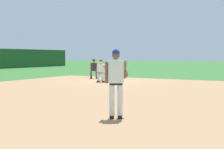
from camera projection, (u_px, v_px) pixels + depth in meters
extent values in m
plane|color=#336B2D|center=(108.00, 81.00, 20.54)|extent=(160.00, 160.00, 0.00)
cube|color=#A87F56|center=(110.00, 92.00, 14.44)|extent=(18.00, 18.00, 0.01)
cube|color=white|center=(108.00, 81.00, 20.54)|extent=(0.38, 0.38, 0.09)
sphere|color=white|center=(110.00, 86.00, 16.94)|extent=(0.07, 0.07, 0.07)
cube|color=black|center=(112.00, 117.00, 8.37)|extent=(0.28, 0.23, 0.09)
cylinder|color=white|center=(112.00, 100.00, 8.31)|extent=(0.15, 0.15, 0.84)
cube|color=black|center=(120.00, 117.00, 8.38)|extent=(0.28, 0.23, 0.09)
cylinder|color=white|center=(120.00, 100.00, 8.31)|extent=(0.15, 0.15, 0.84)
cube|color=black|center=(116.00, 84.00, 8.28)|extent=(0.34, 0.39, 0.06)
cube|color=white|center=(116.00, 72.00, 8.26)|extent=(0.41, 0.47, 0.60)
sphere|color=brown|center=(116.00, 55.00, 8.26)|extent=(0.21, 0.21, 0.21)
sphere|color=navy|center=(116.00, 53.00, 8.25)|extent=(0.20, 0.20, 0.20)
cube|color=navy|center=(116.00, 54.00, 8.34)|extent=(0.18, 0.20, 0.02)
cylinder|color=brown|center=(107.00, 73.00, 8.33)|extent=(0.21, 0.17, 0.59)
cylinder|color=brown|center=(125.00, 68.00, 8.56)|extent=(0.50, 0.34, 0.41)
ellipsoid|color=brown|center=(124.00, 74.00, 8.65)|extent=(0.36, 0.32, 0.34)
cube|color=black|center=(111.00, 80.00, 20.85)|extent=(0.28, 0.23, 0.09)
cylinder|color=white|center=(111.00, 77.00, 20.87)|extent=(0.15, 0.15, 0.40)
cube|color=black|center=(102.00, 80.00, 20.82)|extent=(0.28, 0.23, 0.09)
cylinder|color=white|center=(102.00, 77.00, 20.85)|extent=(0.15, 0.15, 0.40)
cube|color=black|center=(107.00, 73.00, 20.85)|extent=(0.35, 0.39, 0.06)
cube|color=white|center=(107.00, 69.00, 20.83)|extent=(0.41, 0.47, 0.52)
sphere|color=tan|center=(107.00, 63.00, 20.79)|extent=(0.21, 0.21, 0.21)
sphere|color=navy|center=(107.00, 62.00, 20.78)|extent=(0.20, 0.20, 0.20)
cube|color=navy|center=(107.00, 63.00, 20.69)|extent=(0.18, 0.20, 0.02)
cylinder|color=tan|center=(111.00, 67.00, 20.42)|extent=(0.55, 0.38, 0.24)
cylinder|color=tan|center=(103.00, 70.00, 20.73)|extent=(0.25, 0.20, 0.58)
ellipsoid|color=brown|center=(111.00, 69.00, 20.21)|extent=(0.29, 0.28, 0.35)
cube|color=black|center=(99.00, 81.00, 19.97)|extent=(0.27, 0.13, 0.09)
cylinder|color=white|center=(98.00, 77.00, 19.92)|extent=(0.15, 0.15, 0.50)
cube|color=black|center=(104.00, 82.00, 19.75)|extent=(0.27, 0.13, 0.09)
cylinder|color=white|center=(103.00, 77.00, 19.70)|extent=(0.15, 0.15, 0.50)
cube|color=black|center=(101.00, 73.00, 19.80)|extent=(0.23, 0.36, 0.06)
cube|color=white|center=(101.00, 68.00, 19.78)|extent=(0.27, 0.42, 0.54)
sphere|color=tan|center=(101.00, 62.00, 19.77)|extent=(0.21, 0.21, 0.21)
sphere|color=maroon|center=(101.00, 61.00, 19.77)|extent=(0.20, 0.20, 0.20)
cube|color=maroon|center=(102.00, 61.00, 19.84)|extent=(0.12, 0.18, 0.02)
cylinder|color=tan|center=(99.00, 69.00, 20.04)|extent=(0.33, 0.12, 0.56)
cylinder|color=tan|center=(105.00, 69.00, 19.77)|extent=(0.33, 0.12, 0.56)
cube|color=black|center=(97.00, 78.00, 22.84)|extent=(0.28, 0.24, 0.09)
cylinder|color=#515154|center=(97.00, 74.00, 22.87)|extent=(0.15, 0.15, 0.50)
cube|color=black|center=(91.00, 78.00, 22.80)|extent=(0.28, 0.24, 0.09)
cylinder|color=#515154|center=(91.00, 74.00, 22.83)|extent=(0.15, 0.15, 0.50)
cube|color=black|center=(94.00, 71.00, 22.83)|extent=(0.36, 0.39, 0.06)
cube|color=#232326|center=(94.00, 67.00, 22.81)|extent=(0.42, 0.47, 0.54)
sphere|color=#9E7051|center=(94.00, 61.00, 22.77)|extent=(0.21, 0.21, 0.21)
sphere|color=black|center=(94.00, 60.00, 22.76)|extent=(0.20, 0.20, 0.20)
cube|color=black|center=(94.00, 61.00, 22.68)|extent=(0.19, 0.20, 0.02)
cylinder|color=#9E7051|center=(97.00, 67.00, 22.69)|extent=(0.32, 0.26, 0.56)
cylinder|color=#9E7051|center=(90.00, 67.00, 22.64)|extent=(0.32, 0.26, 0.56)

